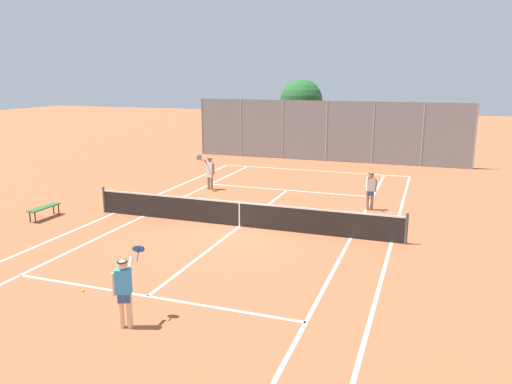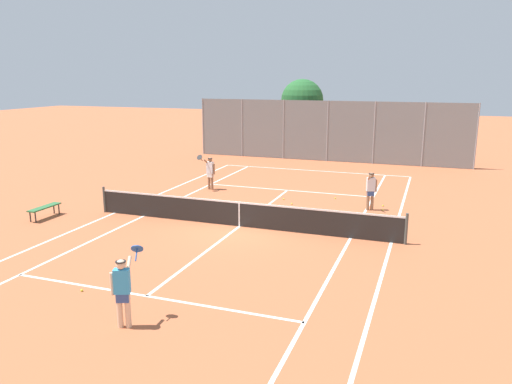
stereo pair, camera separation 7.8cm
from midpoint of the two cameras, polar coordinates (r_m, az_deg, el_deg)
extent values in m
plane|color=#B25B38|center=(18.62, -2.02, -3.96)|extent=(120.00, 120.00, 0.00)
cube|color=silver|center=(29.70, 6.44, 2.45)|extent=(11.00, 0.10, 0.01)
cube|color=silver|center=(21.20, -16.00, -2.34)|extent=(0.10, 23.80, 0.01)
cube|color=silver|center=(17.46, 15.11, -5.60)|extent=(0.10, 23.80, 0.01)
cube|color=silver|center=(20.45, -12.86, -2.72)|extent=(0.10, 23.80, 0.01)
cube|color=silver|center=(17.60, 10.65, -5.21)|extent=(0.10, 23.80, 0.01)
cube|color=silver|center=(13.27, -12.42, -11.55)|extent=(8.26, 0.10, 0.01)
cube|color=silver|center=(24.48, 3.48, 0.21)|extent=(8.26, 0.10, 0.01)
cube|color=silver|center=(18.62, -2.02, -3.95)|extent=(0.10, 12.80, 0.01)
cylinder|color=#474C47|center=(21.33, -17.07, -0.84)|extent=(0.10, 0.10, 1.07)
cylinder|color=#474C47|center=(17.28, 16.70, -4.05)|extent=(0.10, 0.10, 1.07)
cube|color=black|center=(18.49, -2.03, -2.58)|extent=(11.90, 0.02, 0.89)
cube|color=white|center=(18.37, -2.04, -1.22)|extent=(11.90, 0.03, 0.06)
cube|color=white|center=(18.50, -2.03, -2.64)|extent=(0.05, 0.03, 0.89)
cylinder|color=beige|center=(11.75, -15.34, -12.92)|extent=(0.13, 0.13, 0.82)
cylinder|color=beige|center=(11.71, -14.46, -12.95)|extent=(0.13, 0.13, 0.82)
cube|color=#334C8C|center=(11.59, -15.00, -11.47)|extent=(0.33, 0.27, 0.24)
cube|color=#3399D8|center=(11.45, -15.11, -9.83)|extent=(0.39, 0.31, 0.56)
sphere|color=beige|center=(11.30, -15.22, -8.01)|extent=(0.22, 0.22, 0.22)
cylinder|color=black|center=(11.28, -15.24, -7.69)|extent=(0.23, 0.23, 0.02)
cylinder|color=beige|center=(11.52, -16.17, -10.07)|extent=(0.08, 0.08, 0.52)
cylinder|color=beige|center=(11.44, -14.40, -8.24)|extent=(0.24, 0.45, 0.35)
cylinder|color=#1E4C99|center=(11.59, -13.55, -7.05)|extent=(0.12, 0.24, 0.22)
cylinder|color=#1E4C99|center=(11.67, -13.47, -6.34)|extent=(0.33, 0.29, 0.23)
cylinder|color=#936B4C|center=(24.58, -5.18, 1.21)|extent=(0.13, 0.13, 0.82)
cylinder|color=#936B4C|center=(24.68, -5.53, 1.25)|extent=(0.13, 0.13, 0.82)
cube|color=white|center=(24.57, -5.38, 1.98)|extent=(0.30, 0.22, 0.24)
cube|color=white|center=(24.50, -5.39, 2.80)|extent=(0.36, 0.24, 0.56)
sphere|color=#936B4C|center=(24.43, -5.41, 3.70)|extent=(0.22, 0.22, 0.22)
cylinder|color=black|center=(24.42, -5.42, 3.86)|extent=(0.23, 0.23, 0.02)
cylinder|color=#936B4C|center=(24.39, -4.95, 2.63)|extent=(0.08, 0.08, 0.52)
cylinder|color=#936B4C|center=(24.40, -5.84, 3.45)|extent=(0.14, 0.46, 0.35)
cylinder|color=black|center=(24.23, -6.45, 3.75)|extent=(0.07, 0.25, 0.22)
cylinder|color=black|center=(24.12, -6.61, 3.96)|extent=(0.30, 0.23, 0.23)
cylinder|color=#936B4C|center=(21.33, 13.01, -0.93)|extent=(0.13, 0.13, 0.82)
cylinder|color=#936B4C|center=(21.28, 12.54, -0.94)|extent=(0.13, 0.13, 0.82)
cube|color=#334C8C|center=(21.23, 12.82, -0.07)|extent=(0.33, 0.27, 0.24)
cube|color=white|center=(21.15, 12.87, 0.88)|extent=(0.39, 0.31, 0.56)
sphere|color=#936B4C|center=(21.08, 12.93, 1.91)|extent=(0.22, 0.22, 0.22)
cylinder|color=black|center=(21.07, 12.94, 2.09)|extent=(0.23, 0.23, 0.02)
cylinder|color=#936B4C|center=(21.23, 13.44, 0.72)|extent=(0.08, 0.08, 0.52)
cylinder|color=#936B4C|center=(20.93, 12.67, 1.57)|extent=(0.25, 0.45, 0.35)
sphere|color=#D1DB33|center=(22.13, 14.19, -1.50)|extent=(0.07, 0.07, 0.07)
sphere|color=#D1DB33|center=(21.44, 14.18, -1.97)|extent=(0.07, 0.07, 0.07)
sphere|color=#D1DB33|center=(22.61, 3.07, -0.80)|extent=(0.07, 0.07, 0.07)
sphere|color=#D1DB33|center=(13.97, -19.35, -10.58)|extent=(0.07, 0.07, 0.07)
sphere|color=#D1DB33|center=(23.02, 8.92, -0.69)|extent=(0.07, 0.07, 0.07)
sphere|color=#D1DB33|center=(21.79, 4.00, -1.35)|extent=(0.07, 0.07, 0.07)
cube|color=#2D6638|center=(21.27, -23.16, -1.63)|extent=(0.36, 1.50, 0.05)
cylinder|color=#262626|center=(21.70, -21.73, -1.86)|extent=(0.05, 0.05, 0.41)
cylinder|color=#262626|center=(20.80, -24.02, -2.70)|extent=(0.05, 0.05, 0.41)
cylinder|color=#262626|center=(21.86, -22.23, -1.80)|extent=(0.05, 0.05, 0.41)
cylinder|color=#262626|center=(20.97, -24.52, -2.62)|extent=(0.05, 0.05, 0.41)
cylinder|color=gray|center=(35.81, -6.25, 7.46)|extent=(0.08, 0.08, 3.93)
cylinder|color=gray|center=(34.62, -1.77, 7.33)|extent=(0.08, 0.08, 3.93)
cylinder|color=gray|center=(33.66, 2.99, 7.16)|extent=(0.08, 0.08, 3.93)
cylinder|color=gray|center=(32.94, 8.00, 6.91)|extent=(0.08, 0.08, 3.93)
cylinder|color=gray|center=(32.48, 13.18, 6.61)|extent=(0.08, 0.08, 3.93)
cylinder|color=gray|center=(32.28, 18.46, 6.24)|extent=(0.08, 0.08, 3.93)
cylinder|color=gray|center=(32.36, 23.75, 5.82)|extent=(0.08, 0.08, 3.93)
cube|color=slate|center=(32.94, 8.00, 6.91)|extent=(17.86, 0.02, 3.89)
cylinder|color=brown|center=(35.69, 5.05, 6.52)|extent=(0.26, 0.26, 2.76)
sphere|color=#26602D|center=(35.49, 5.13, 10.39)|extent=(2.94, 2.94, 2.94)
sphere|color=#26602D|center=(35.02, 5.93, 9.73)|extent=(1.76, 1.76, 1.76)
camera|label=1|loc=(0.04, -90.11, -0.03)|focal=35.00mm
camera|label=2|loc=(0.04, 89.89, 0.03)|focal=35.00mm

